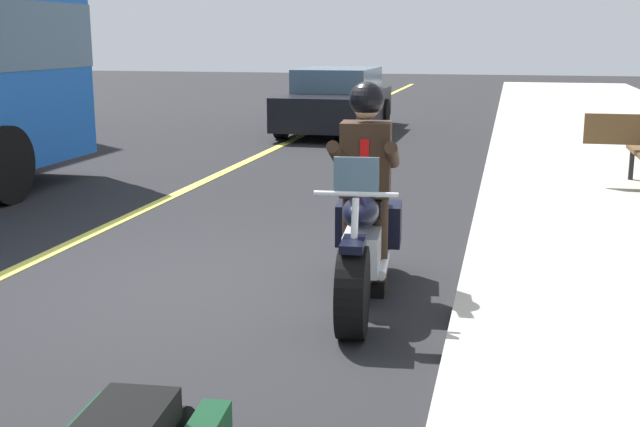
{
  "coord_description": "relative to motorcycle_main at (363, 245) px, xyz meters",
  "views": [
    {
      "loc": [
        6.07,
        2.34,
        2.09
      ],
      "look_at": [
        0.21,
        0.94,
        0.75
      ],
      "focal_mm": 44.82,
      "sensor_mm": 36.0,
      "label": 1
    }
  ],
  "objects": [
    {
      "name": "lane_center_stripe",
      "position": [
        0.03,
        -3.24,
        -0.45
      ],
      "size": [
        60.0,
        0.16,
        0.01
      ],
      "primitive_type": "cube",
      "color": "#E5DB4C",
      "rests_on": "ground_plane"
    },
    {
      "name": "motorcycle_main",
      "position": [
        0.0,
        0.0,
        0.0
      ],
      "size": [
        2.22,
        0.73,
        1.26
      ],
      "color": "black",
      "rests_on": "ground_plane"
    },
    {
      "name": "rider_main",
      "position": [
        -0.19,
        -0.02,
        0.58
      ],
      "size": [
        0.66,
        0.59,
        1.74
      ],
      "color": "black",
      "rests_on": "ground_plane"
    },
    {
      "name": "car_silver",
      "position": [
        -11.41,
        -2.69,
        0.24
      ],
      "size": [
        4.6,
        1.92,
        1.4
      ],
      "color": "black",
      "rests_on": "ground_plane"
    },
    {
      "name": "ground_plane",
      "position": [
        0.03,
        -1.24,
        -0.45
      ],
      "size": [
        80.0,
        80.0,
        0.0
      ],
      "primitive_type": "plane",
      "color": "black"
    }
  ]
}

